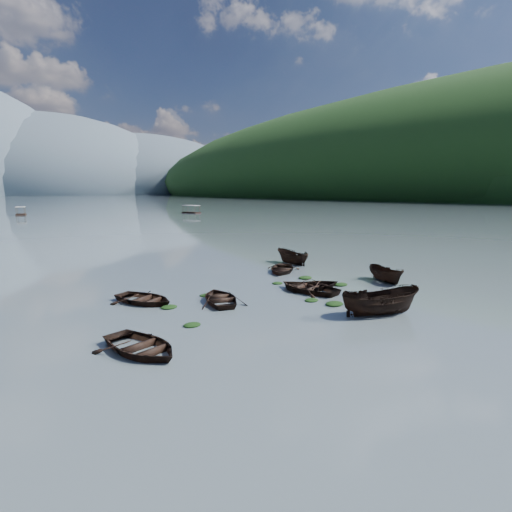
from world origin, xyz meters
TOP-DOWN VIEW (x-y plane):
  - ground_plane at (0.00, 0.00)m, footprint 2400.00×2400.00m
  - right_hill_far at (460.00, 220.00)m, footprint 520.00×1200.00m
  - haze_mtn_c at (140.00, 900.00)m, footprint 520.00×520.00m
  - haze_mtn_d at (320.00, 900.00)m, footprint 520.00×520.00m
  - rowboat_0 at (-13.03, 3.33)m, footprint 4.15×5.13m
  - rowboat_1 at (-5.75, 8.25)m, footprint 4.33×5.06m
  - rowboat_2 at (0.28, 0.22)m, footprint 5.18×3.71m
  - rowboat_3 at (0.85, 6.76)m, footprint 4.21×5.28m
  - rowboat_4 at (1.74, 7.05)m, footprint 4.83×3.87m
  - rowboat_5 at (7.98, 5.25)m, footprint 2.66×4.17m
  - rowboat_6 at (-9.85, 11.05)m, footprint 4.61×5.29m
  - rowboat_7 at (3.89, 13.31)m, footprint 5.33×5.26m
  - rowboat_8 at (7.33, 15.77)m, footprint 1.64×4.23m
  - weed_clump_0 at (-9.49, 5.13)m, footprint 0.97×0.80m
  - weed_clump_1 at (-0.81, 4.78)m, footprint 1.00×0.80m
  - weed_clump_2 at (-0.31, 3.22)m, footprint 1.25×1.00m
  - weed_clump_3 at (0.57, 9.95)m, footprint 0.89×0.76m
  - weed_clump_4 at (4.13, 6.60)m, footprint 1.19×0.94m
  - weed_clump_5 at (-9.06, 8.99)m, footprint 1.05×0.85m
  - weed_clump_6 at (-5.76, 10.17)m, footprint 0.89×0.74m
  - weed_clump_7 at (3.63, 9.99)m, footprint 1.20×0.96m
  - pontoon_centre at (-3.52, 124.93)m, footprint 3.63×6.57m
  - pontoon_right at (42.40, 103.66)m, footprint 4.30×6.89m

SIDE VIEW (x-z plane):
  - ground_plane at x=0.00m, z-range 0.00..0.00m
  - right_hill_far at x=460.00m, z-range -95.00..95.00m
  - haze_mtn_c at x=140.00m, z-range -130.00..130.00m
  - haze_mtn_d at x=320.00m, z-range -110.00..110.00m
  - rowboat_0 at x=-13.03m, z-range -0.47..0.47m
  - rowboat_1 at x=-5.75m, z-range -0.44..0.44m
  - rowboat_2 at x=0.28m, z-range -0.94..0.94m
  - rowboat_3 at x=0.85m, z-range -0.49..0.49m
  - rowboat_4 at x=1.74m, z-range -0.45..0.45m
  - rowboat_5 at x=7.98m, z-range -0.75..0.75m
  - rowboat_6 at x=-9.85m, z-range -0.46..0.46m
  - rowboat_7 at x=3.89m, z-range -0.45..0.45m
  - rowboat_8 at x=7.33m, z-range -0.81..0.81m
  - weed_clump_0 at x=-9.49m, z-range -0.11..0.11m
  - weed_clump_1 at x=-0.81m, z-range -0.11..0.11m
  - weed_clump_2 at x=-0.31m, z-range -0.14..0.14m
  - weed_clump_3 at x=0.57m, z-range -0.10..0.10m
  - weed_clump_4 at x=4.13m, z-range -0.12..0.12m
  - weed_clump_5 at x=-9.06m, z-range -0.11..0.11m
  - weed_clump_6 at x=-5.76m, z-range -0.09..0.09m
  - weed_clump_7 at x=3.63m, z-range -0.13..0.13m
  - pontoon_centre at x=-3.52m, z-range -1.19..1.19m
  - pontoon_right at x=42.40m, z-range -1.23..1.23m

